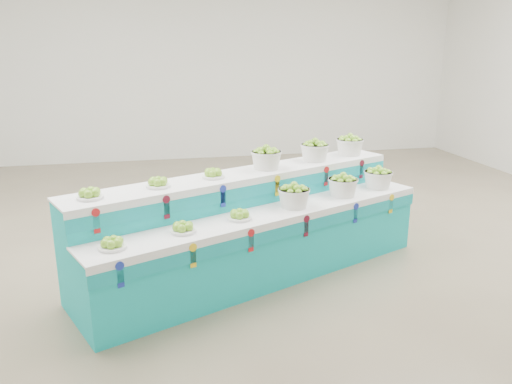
% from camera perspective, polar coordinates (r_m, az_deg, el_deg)
% --- Properties ---
extents(ground, '(10.00, 10.00, 0.00)m').
position_cam_1_polar(ground, '(6.11, 2.75, -5.75)').
color(ground, '#70624E').
rests_on(ground, ground).
extents(back_wall, '(10.00, 0.00, 10.00)m').
position_cam_1_polar(back_wall, '(10.58, -4.22, 14.60)').
color(back_wall, silver).
rests_on(back_wall, ground).
extents(display_stand, '(3.81, 2.37, 1.02)m').
position_cam_1_polar(display_stand, '(5.16, -0.00, -3.84)').
color(display_stand, '#11B4B8').
rests_on(display_stand, ground).
extents(plate_lower_left, '(0.30, 0.30, 0.10)m').
position_cam_1_polar(plate_lower_left, '(4.20, -15.81, -5.48)').
color(plate_lower_left, white).
rests_on(plate_lower_left, display_stand).
extents(plate_lower_mid, '(0.30, 0.30, 0.10)m').
position_cam_1_polar(plate_lower_mid, '(4.43, -8.19, -3.88)').
color(plate_lower_mid, white).
rests_on(plate_lower_mid, display_stand).
extents(plate_lower_right, '(0.30, 0.30, 0.10)m').
position_cam_1_polar(plate_lower_right, '(4.71, -1.86, -2.50)').
color(plate_lower_right, white).
rests_on(plate_lower_right, display_stand).
extents(basket_lower_left, '(0.42, 0.42, 0.23)m').
position_cam_1_polar(basket_lower_left, '(5.06, 4.27, -0.41)').
color(basket_lower_left, silver).
rests_on(basket_lower_left, display_stand).
extents(basket_lower_mid, '(0.42, 0.42, 0.23)m').
position_cam_1_polar(basket_lower_mid, '(5.50, 9.70, 0.76)').
color(basket_lower_mid, silver).
rests_on(basket_lower_mid, display_stand).
extents(basket_lower_right, '(0.42, 0.42, 0.23)m').
position_cam_1_polar(basket_lower_right, '(5.90, 13.51, 1.58)').
color(basket_lower_right, silver).
rests_on(basket_lower_right, display_stand).
extents(plate_upper_left, '(0.30, 0.30, 0.10)m').
position_cam_1_polar(plate_upper_left, '(4.52, -18.12, -0.11)').
color(plate_upper_left, white).
rests_on(plate_upper_left, display_stand).
extents(plate_upper_mid, '(0.30, 0.30, 0.10)m').
position_cam_1_polar(plate_upper_mid, '(4.74, -10.92, 1.12)').
color(plate_upper_mid, white).
rests_on(plate_upper_mid, display_stand).
extents(plate_upper_right, '(0.30, 0.30, 0.10)m').
position_cam_1_polar(plate_upper_right, '(5.00, -4.83, 2.14)').
color(plate_upper_right, white).
rests_on(plate_upper_right, display_stand).
extents(basket_upper_left, '(0.42, 0.42, 0.23)m').
position_cam_1_polar(basket_upper_left, '(5.33, 1.16, 3.83)').
color(basket_upper_left, silver).
rests_on(basket_upper_left, display_stand).
extents(basket_upper_mid, '(0.42, 0.42, 0.23)m').
position_cam_1_polar(basket_upper_mid, '(5.76, 6.59, 4.64)').
color(basket_upper_mid, silver).
rests_on(basket_upper_mid, display_stand).
extents(basket_upper_right, '(0.42, 0.42, 0.23)m').
position_cam_1_polar(basket_upper_right, '(6.13, 10.45, 5.19)').
color(basket_upper_right, silver).
rests_on(basket_upper_right, display_stand).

